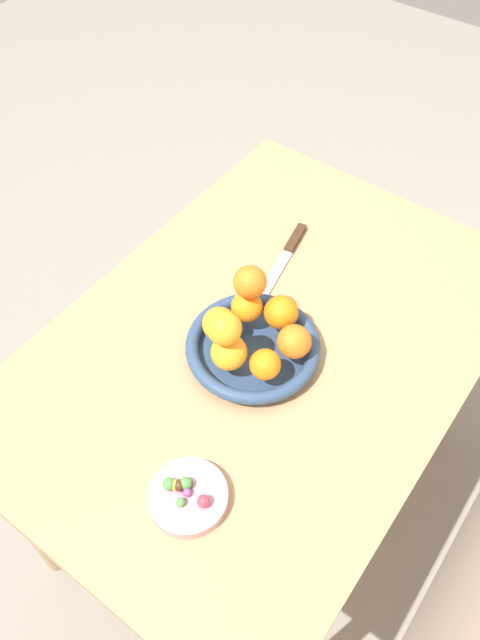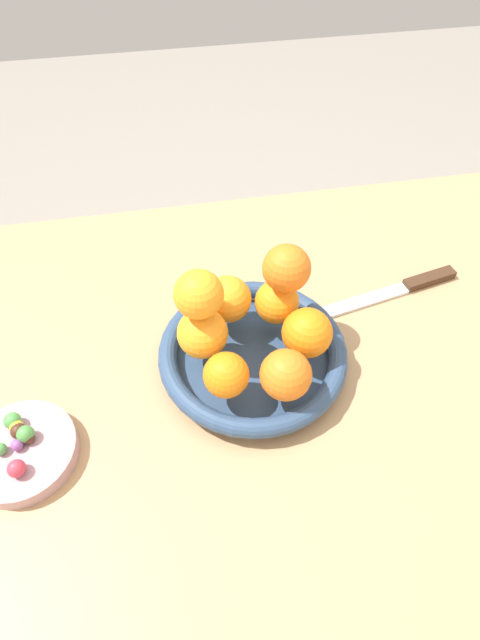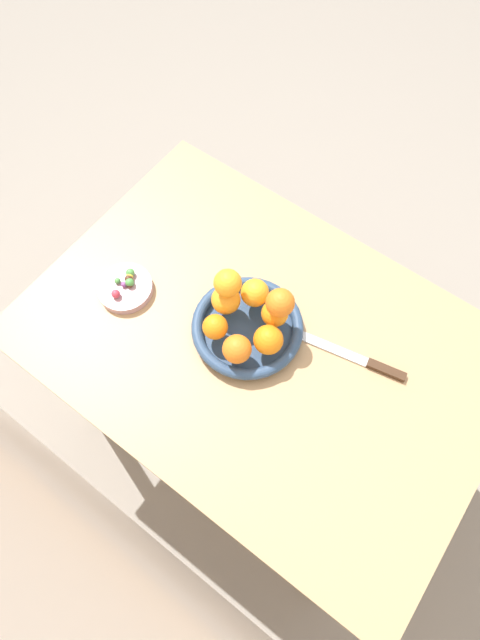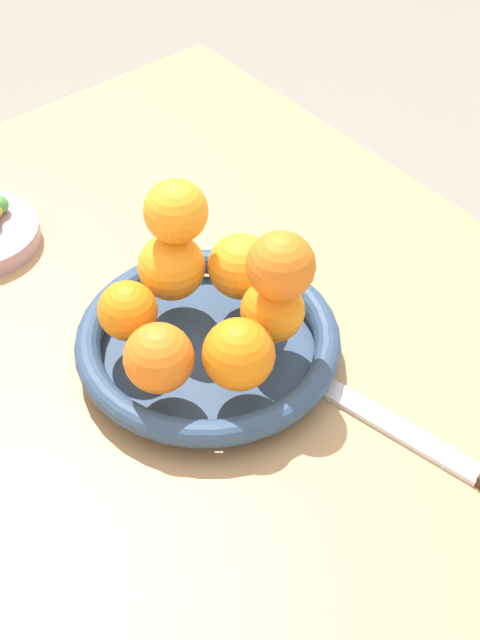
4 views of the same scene
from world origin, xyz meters
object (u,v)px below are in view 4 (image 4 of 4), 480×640
Objects in this scene: fruit_bowl at (204,346)px; dining_table at (236,440)px; orange_7 at (281,266)px; orange_2 at (241,266)px; orange_3 at (171,267)px; orange_4 at (128,311)px; orange_6 at (176,211)px; orange_0 at (239,354)px; orange_1 at (273,311)px; knife at (465,467)px; orange_5 at (159,358)px.

dining_table is at bearing -173.92° from fruit_bowl.
dining_table is 17.22× the size of orange_7.
orange_3 reaches higher than orange_2.
orange_2 is 0.12m from orange_4.
orange_6 is at bearing -8.43° from dining_table.
orange_0 reaches higher than orange_2.
orange_6 is at bearing -75.22° from orange_4.
orange_7 is (-0.01, -0.00, 0.06)m from orange_1.
orange_2 is at bearing -70.03° from fruit_bowl.
orange_7 is (-0.10, -0.11, 0.06)m from orange_4.
dining_table is at bearing 24.04° from knife.
orange_4 is at bearing -11.97° from orange_5.
orange_0 is at bearing 30.84° from knife.
orange_5 is (-0.09, 0.08, -0.00)m from orange_3.
orange_7 is (-0.01, -0.05, 0.22)m from dining_table.
orange_7 reaches higher than orange_2.
dining_table is 0.17m from orange_1.
orange_3 is (0.04, 0.05, 0.00)m from orange_2.
orange_3 is at bearing 51.98° from orange_2.
fruit_bowl is at bearing 44.38° from orange_7.
orange_7 reaches higher than fruit_bowl.
dining_table is 16.27× the size of orange_3.
dining_table is at bearing 137.24° from orange_2.
orange_0 is 1.07× the size of orange_6.
orange_6 is (0.07, -0.02, 0.12)m from fruit_bowl.
orange_0 is (-0.07, 0.01, 0.05)m from fruit_bowl.
orange_4 is at bearing 106.83° from orange_3.
orange_3 is at bearing -3.79° from dining_table.
orange_6 is at bearing 47.09° from orange_2.
orange_3 is 0.07m from orange_4.
fruit_bowl is 0.14m from orange_6.
knife is (-0.32, -0.08, -0.13)m from orange_6.
fruit_bowl is 4.22× the size of orange_1.
orange_0 reaches higher than knife.
orange_1 is 0.94× the size of orange_2.
orange_0 is at bearing 104.90° from orange_7.
orange_2 reaches higher than orange_5.
fruit_bowl is at bearing 162.68° from orange_6.
orange_2 reaches higher than dining_table.
orange_0 is 1.16× the size of orange_4.
orange_2 is (0.02, -0.07, 0.05)m from fruit_bowl.
orange_5 is at bearing 36.50° from knife.
knife is at bearing -173.25° from orange_2.
orange_5 is 0.25× the size of knife.
fruit_bowl is at bearing -10.03° from orange_0.
orange_0 is at bearing -126.33° from orange_5.
orange_7 is (-0.05, -0.05, 0.11)m from fruit_bowl.
orange_1 is at bearing -160.41° from orange_3.
orange_7 reaches higher than orange_3.
orange_4 reaches higher than dining_table.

